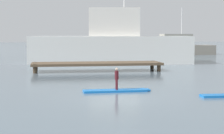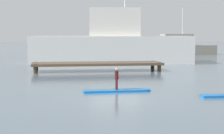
% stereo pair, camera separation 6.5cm
% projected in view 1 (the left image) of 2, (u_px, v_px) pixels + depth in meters
% --- Properties ---
extents(ground_plane, '(240.00, 240.00, 0.00)m').
position_uv_depth(ground_plane, '(121.00, 99.00, 17.28)').
color(ground_plane, slate).
extents(paddleboard_near, '(3.27, 0.81, 0.10)m').
position_uv_depth(paddleboard_near, '(117.00, 91.00, 19.42)').
color(paddleboard_near, blue).
rests_on(paddleboard_near, ground).
extents(paddler_child_solo, '(0.19, 0.38, 1.06)m').
position_uv_depth(paddler_child_solo, '(117.00, 78.00, 19.38)').
color(paddler_child_solo, '#4C1419').
rests_on(paddler_child_solo, paddleboard_near).
extents(fishing_boat_white_large, '(15.79, 7.15, 13.48)m').
position_uv_depth(fishing_boat_white_large, '(111.00, 45.00, 38.64)').
color(fishing_boat_white_large, silver).
rests_on(fishing_boat_white_large, ground).
extents(fishing_boat_green_midground, '(9.00, 3.41, 6.25)m').
position_uv_depth(fishing_boat_green_midground, '(180.00, 47.00, 53.14)').
color(fishing_boat_green_midground, '#9E9384').
rests_on(fishing_boat_green_midground, ground).
extents(floating_dock, '(9.69, 2.59, 0.65)m').
position_uv_depth(floating_dock, '(97.00, 64.00, 30.07)').
color(floating_dock, brown).
rests_on(floating_dock, ground).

